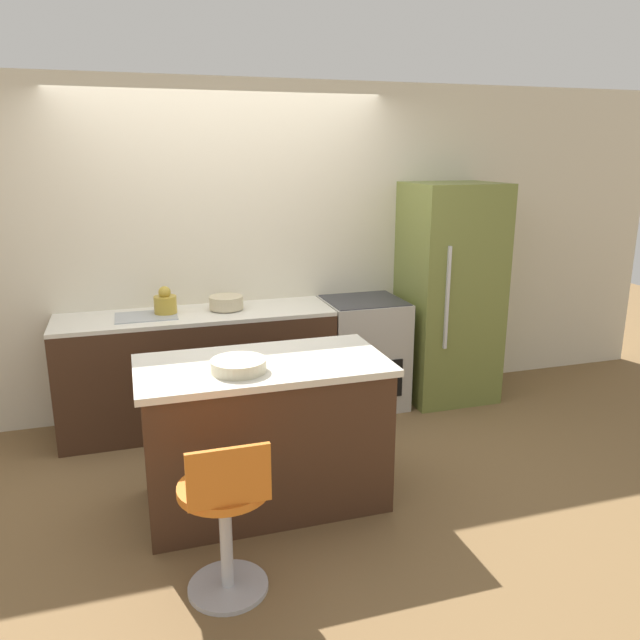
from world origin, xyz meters
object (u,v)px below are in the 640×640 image
oven_range (363,353)px  refrigerator (449,293)px  kettle (165,302)px  mixing_bowl (226,302)px  stool_chair (226,517)px

oven_range → refrigerator: 0.88m
oven_range → kettle: 1.65m
refrigerator → kettle: bearing=178.3°
refrigerator → kettle: (-2.32, 0.07, 0.07)m
mixing_bowl → oven_range: bearing=-2.0°
oven_range → kettle: (-1.56, 0.04, 0.53)m
oven_range → mixing_bowl: size_ratio=3.49×
mixing_bowl → stool_chair: bearing=-99.7°
refrigerator → mixing_bowl: (-1.86, 0.07, 0.04)m
refrigerator → stool_chair: (-2.21, -1.97, -0.50)m
refrigerator → mixing_bowl: refrigerator is taller
kettle → mixing_bowl: (0.45, 0.00, -0.03)m
refrigerator → stool_chair: size_ratio=2.17×
refrigerator → oven_range: bearing=177.7°
oven_range → mixing_bowl: (-1.11, 0.04, 0.50)m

